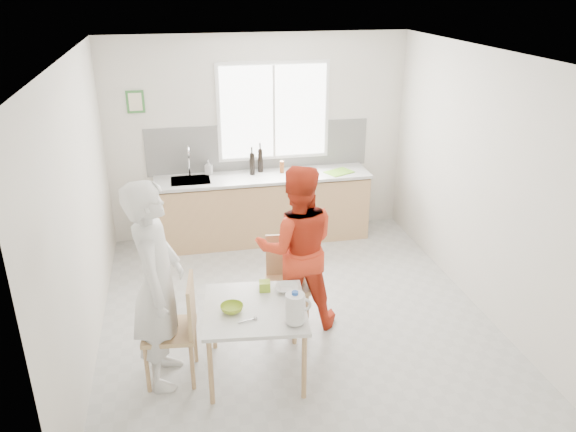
% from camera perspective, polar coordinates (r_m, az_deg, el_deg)
% --- Properties ---
extents(ground, '(4.50, 4.50, 0.00)m').
position_cam_1_polar(ground, '(6.10, 0.65, -9.96)').
color(ground, '#B7B7B2').
rests_on(ground, ground).
extents(room_shell, '(4.50, 4.50, 4.50)m').
position_cam_1_polar(room_shell, '(5.39, 0.73, 4.88)').
color(room_shell, silver).
rests_on(room_shell, ground).
extents(window, '(1.50, 0.06, 1.30)m').
position_cam_1_polar(window, '(7.52, -1.47, 10.56)').
color(window, white).
rests_on(window, room_shell).
extents(backsplash, '(3.00, 0.02, 0.65)m').
position_cam_1_polar(backsplash, '(7.62, -2.94, 7.02)').
color(backsplash, white).
rests_on(backsplash, room_shell).
extents(picture_frame, '(0.22, 0.03, 0.28)m').
position_cam_1_polar(picture_frame, '(7.38, -15.24, 11.13)').
color(picture_frame, '#397E39').
rests_on(picture_frame, room_shell).
extents(kitchen_counter, '(2.84, 0.64, 1.37)m').
position_cam_1_polar(kitchen_counter, '(7.61, -2.51, 0.57)').
color(kitchen_counter, tan).
rests_on(kitchen_counter, ground).
extents(dining_table, '(0.98, 0.98, 0.68)m').
position_cam_1_polar(dining_table, '(4.99, -3.35, -9.91)').
color(dining_table, silver).
rests_on(dining_table, ground).
extents(chair_left, '(0.49, 0.49, 0.97)m').
position_cam_1_polar(chair_left, '(5.07, -11.14, -10.86)').
color(chair_left, tan).
rests_on(chair_left, ground).
extents(chair_far, '(0.47, 0.47, 0.93)m').
position_cam_1_polar(chair_far, '(5.76, -0.14, -6.17)').
color(chair_far, tan).
rests_on(chair_far, ground).
extents(person_white, '(0.52, 0.73, 1.88)m').
position_cam_1_polar(person_white, '(4.87, -13.13, -6.89)').
color(person_white, white).
rests_on(person_white, ground).
extents(person_red, '(0.90, 0.74, 1.71)m').
position_cam_1_polar(person_red, '(5.56, 0.91, -3.26)').
color(person_red, red).
rests_on(person_red, ground).
extents(bowl_green, '(0.22, 0.22, 0.06)m').
position_cam_1_polar(bowl_green, '(4.90, -5.73, -9.32)').
color(bowl_green, '#9BBC2B').
rests_on(bowl_green, dining_table).
extents(bowl_white, '(0.23, 0.23, 0.05)m').
position_cam_1_polar(bowl_white, '(5.17, -0.13, -7.37)').
color(bowl_white, silver).
rests_on(bowl_white, dining_table).
extents(milk_jug, '(0.22, 0.16, 0.28)m').
position_cam_1_polar(milk_jug, '(4.66, 0.76, -9.29)').
color(milk_jug, white).
rests_on(milk_jug, dining_table).
extents(green_box, '(0.11, 0.11, 0.09)m').
position_cam_1_polar(green_box, '(5.17, -2.39, -7.11)').
color(green_box, '#94BB2B').
rests_on(green_box, dining_table).
extents(spoon, '(0.16, 0.05, 0.01)m').
position_cam_1_polar(spoon, '(4.76, -4.25, -10.57)').
color(spoon, '#A5A5AA').
rests_on(spoon, dining_table).
extents(cutting_board, '(0.42, 0.37, 0.01)m').
position_cam_1_polar(cutting_board, '(7.57, 5.22, 4.47)').
color(cutting_board, '#72BC2B').
rests_on(cutting_board, kitchen_counter).
extents(wine_bottle_a, '(0.07, 0.07, 0.32)m').
position_cam_1_polar(wine_bottle_a, '(7.53, -2.83, 5.68)').
color(wine_bottle_a, black).
rests_on(wine_bottle_a, kitchen_counter).
extents(wine_bottle_b, '(0.07, 0.07, 0.30)m').
position_cam_1_polar(wine_bottle_b, '(7.43, -3.67, 5.34)').
color(wine_bottle_b, black).
rests_on(wine_bottle_b, kitchen_counter).
extents(jar_amber, '(0.06, 0.06, 0.16)m').
position_cam_1_polar(jar_amber, '(7.51, -0.62, 5.01)').
color(jar_amber, brown).
rests_on(jar_amber, kitchen_counter).
extents(soap_bottle, '(0.11, 0.11, 0.19)m').
position_cam_1_polar(soap_bottle, '(7.51, -8.06, 4.94)').
color(soap_bottle, '#999999').
rests_on(soap_bottle, kitchen_counter).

